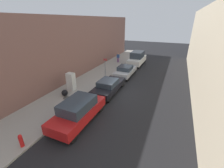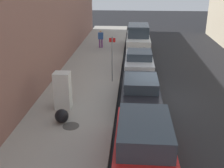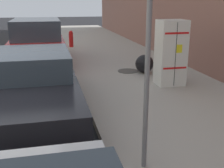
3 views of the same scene
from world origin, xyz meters
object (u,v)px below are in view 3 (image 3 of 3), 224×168
street_sign_post (148,63)px  parked_suv_red (37,42)px  parked_sedan_dark (32,84)px  fire_hydrant (71,39)px  trash_bag (144,64)px  discarded_refrigerator (171,53)px

street_sign_post → parked_suv_red: bearing=-78.2°
parked_sedan_dark → fire_hydrant: bearing=-100.3°
trash_bag → parked_suv_red: parked_suv_red is taller
discarded_refrigerator → trash_bag: (0.26, -1.41, -0.60)m
fire_hydrant → parked_suv_red: bearing=65.3°
discarded_refrigerator → fire_hydrant: bearing=-73.9°
fire_hydrant → parked_sedan_dark: bearing=79.7°
parked_suv_red → parked_sedan_dark: parked_suv_red is taller
street_sign_post → trash_bag: 5.63m
trash_bag → parked_suv_red: bearing=-37.2°
fire_hydrant → parked_suv_red: 3.74m
parked_sedan_dark → street_sign_post: bearing=122.0°
parked_sedan_dark → parked_suv_red: bearing=-90.0°
fire_hydrant → trash_bag: fire_hydrant is taller
fire_hydrant → trash_bag: 6.29m
fire_hydrant → parked_sedan_dark: 8.72m
trash_bag → discarded_refrigerator: bearing=100.4°
street_sign_post → trash_bag: (-1.80, -5.19, -1.21)m
fire_hydrant → parked_sedan_dark: parked_sedan_dark is taller
fire_hydrant → parked_sedan_dark: size_ratio=0.17×
trash_bag → parked_sedan_dark: parked_sedan_dark is taller
fire_hydrant → trash_bag: (-1.88, 6.00, -0.12)m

